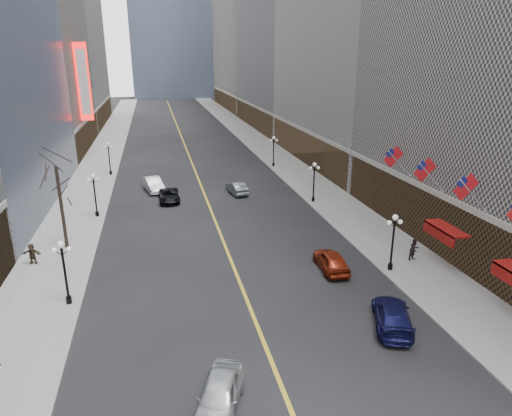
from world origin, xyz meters
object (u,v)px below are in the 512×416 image
streetlamp_west_3 (109,155)px  car_nb_far (169,196)px  car_sb_mid (331,260)px  car_sb_far (237,188)px  streetlamp_east_1 (393,236)px  streetlamp_west_2 (94,191)px  car_nb_near (219,396)px  streetlamp_east_3 (274,148)px  car_sb_near (392,315)px  streetlamp_east_2 (314,178)px  streetlamp_west_1 (64,266)px  car_nb_mid (153,184)px

streetlamp_west_3 → car_nb_far: size_ratio=0.92×
car_sb_mid → car_sb_far: size_ratio=1.05×
streetlamp_west_3 → car_sb_far: (15.68, -12.62, -2.17)m
streetlamp_east_1 → streetlamp_west_2: 29.68m
car_sb_far → streetlamp_east_1: bearing=99.3°
car_nb_near → streetlamp_east_1: bearing=58.1°
streetlamp_west_3 → streetlamp_east_3: bearing=0.0°
car_sb_near → streetlamp_east_2: bearing=-77.1°
car_nb_far → car_nb_near: bearing=-88.9°
car_nb_far → car_sb_mid: car_sb_mid is taller
car_nb_far → car_sb_near: car_sb_near is taller
streetlamp_east_1 → streetlamp_east_3: same height
car_nb_far → car_sb_near: size_ratio=0.94×
streetlamp_west_1 → streetlamp_west_2: 18.00m
streetlamp_east_3 → car_nb_mid: size_ratio=0.88×
car_nb_near → car_nb_mid: size_ratio=0.92×
streetlamp_east_1 → streetlamp_east_3: (0.00, 36.00, 0.00)m
car_sb_near → car_sb_mid: car_sb_mid is taller
car_sb_near → car_nb_far: bearing=-45.7°
streetlamp_east_1 → car_nb_near: size_ratio=0.96×
streetlamp_east_1 → streetlamp_east_3: size_ratio=1.00×
car_nb_mid → car_nb_far: 5.05m
car_nb_near → car_nb_far: bearing=111.9°
streetlamp_east_3 → car_sb_far: 15.06m
streetlamp_west_1 → car_sb_far: bearing=56.1°
streetlamp_east_2 → streetlamp_west_3: bearing=142.7°
car_nb_near → car_sb_mid: car_nb_near is taller
streetlamp_west_2 → car_sb_near: streetlamp_west_2 is taller
streetlamp_west_2 → car_nb_mid: (5.80, 8.77, -2.06)m
streetlamp_east_2 → streetlamp_west_1: 29.68m
streetlamp_west_1 → car_nb_far: size_ratio=0.92×
car_nb_far → car_sb_mid: 23.84m
streetlamp_west_3 → car_sb_mid: 39.76m
streetlamp_east_1 → streetlamp_west_1: 23.60m
streetlamp_west_3 → car_nb_near: streetlamp_west_3 is taller
car_nb_near → car_sb_mid: bearing=70.7°
streetlamp_west_1 → car_nb_far: streetlamp_west_1 is taller
streetlamp_east_3 → car_sb_far: size_ratio=1.02×
streetlamp_east_1 → streetlamp_east_2: bearing=90.0°
streetlamp_east_2 → car_sb_mid: size_ratio=0.97×
car_sb_near → car_sb_far: 30.69m
streetlamp_east_3 → streetlamp_west_3: same height
streetlamp_east_3 → car_nb_mid: bearing=-152.6°
car_sb_mid → car_sb_far: (-3.50, 22.15, -0.06)m
car_nb_mid → car_nb_far: size_ratio=1.04×
streetlamp_east_2 → streetlamp_west_2: 23.60m
streetlamp_east_2 → car_sb_far: 9.82m
streetlamp_east_1 → streetlamp_west_1: (-23.60, 0.00, 0.00)m
streetlamp_west_1 → car_sb_mid: size_ratio=0.97×
streetlamp_west_3 → car_sb_near: streetlamp_west_3 is taller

